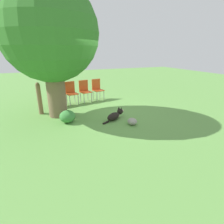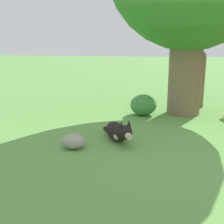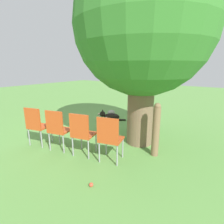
{
  "view_description": "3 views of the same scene",
  "coord_description": "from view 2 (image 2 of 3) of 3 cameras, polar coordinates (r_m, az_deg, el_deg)",
  "views": [
    {
      "loc": [
        -6.05,
        1.71,
        2.22
      ],
      "look_at": [
        -0.96,
        -0.39,
        0.27
      ],
      "focal_mm": 28.0,
      "sensor_mm": 36.0,
      "label": 1
    },
    {
      "loc": [
        -0.66,
        -4.82,
        1.59
      ],
      "look_at": [
        -1.07,
        -0.56,
        0.46
      ],
      "focal_mm": 50.0,
      "sensor_mm": 36.0,
      "label": 2
    },
    {
      "loc": [
        3.98,
        3.01,
        1.88
      ],
      "look_at": [
        -1.02,
        -0.4,
        0.31
      ],
      "focal_mm": 28.0,
      "sensor_mm": 36.0,
      "label": 3
    }
  ],
  "objects": [
    {
      "name": "dog",
      "position": [
        4.58,
        1.13,
        -3.65
      ],
      "size": [
        0.54,
        0.94,
        0.39
      ],
      "rotation": [
        0.0,
        0.0,
        5.17
      ],
      "color": "black",
      "rests_on": "ground_plane"
    },
    {
      "name": "low_shrub",
      "position": [
        6.02,
        5.75,
        1.33
      ],
      "size": [
        0.5,
        0.5,
        0.4
      ],
      "color": "#3D843D",
      "rests_on": "ground_plane"
    },
    {
      "name": "garden_rock",
      "position": [
        4.37,
        -7.0,
        -5.3
      ],
      "size": [
        0.32,
        0.3,
        0.2
      ],
      "color": "gray",
      "rests_on": "ground_plane"
    },
    {
      "name": "ground_plane",
      "position": [
        5.12,
        12.68,
        -3.72
      ],
      "size": [
        30.0,
        30.0,
        0.0
      ],
      "primitive_type": "plane",
      "color": "#609947"
    },
    {
      "name": "fence_post",
      "position": [
        6.82,
        15.97,
        5.75
      ],
      "size": [
        0.16,
        0.16,
        1.17
      ],
      "color": "#846647",
      "rests_on": "ground_plane"
    }
  ]
}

